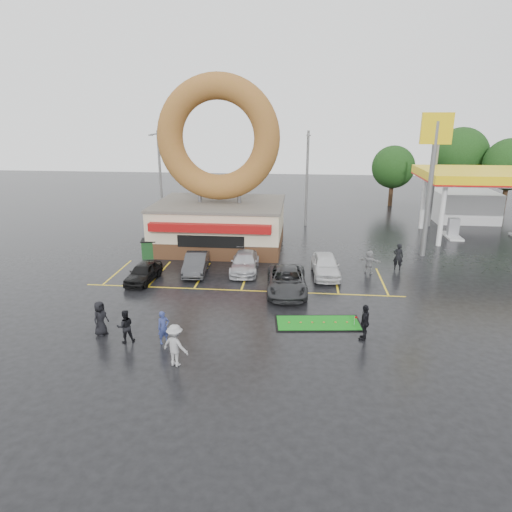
# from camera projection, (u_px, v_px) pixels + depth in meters

# --- Properties ---
(ground) EXTENTS (120.00, 120.00, 0.00)m
(ground) POSITION_uv_depth(u_px,v_px,m) (233.00, 313.00, 25.16)
(ground) COLOR black
(ground) RESTS_ON ground
(donut_shop) EXTENTS (10.20, 8.70, 13.50)m
(donut_shop) POSITION_uv_depth(u_px,v_px,m) (219.00, 193.00, 36.42)
(donut_shop) COLOR #472B19
(donut_shop) RESTS_ON ground
(gas_station) EXTENTS (12.30, 13.65, 5.90)m
(gas_station) POSITION_uv_depth(u_px,v_px,m) (481.00, 191.00, 41.97)
(gas_station) COLOR silver
(gas_station) RESTS_ON ground
(shell_sign) EXTENTS (2.20, 0.36, 10.60)m
(shell_sign) POSITION_uv_depth(u_px,v_px,m) (433.00, 159.00, 33.06)
(shell_sign) COLOR slate
(shell_sign) RESTS_ON ground
(streetlight_left) EXTENTS (0.40, 2.21, 9.00)m
(streetlight_left) POSITION_uv_depth(u_px,v_px,m) (160.00, 176.00, 43.59)
(streetlight_left) COLOR slate
(streetlight_left) RESTS_ON ground
(streetlight_mid) EXTENTS (0.40, 2.21, 9.00)m
(streetlight_mid) POSITION_uv_depth(u_px,v_px,m) (307.00, 177.00, 43.18)
(streetlight_mid) COLOR slate
(streetlight_mid) RESTS_ON ground
(streetlight_right) EXTENTS (0.40, 2.21, 9.00)m
(streetlight_right) POSITION_uv_depth(u_px,v_px,m) (435.00, 177.00, 42.96)
(streetlight_right) COLOR slate
(streetlight_right) RESTS_ON ground
(tree_far_a) EXTENTS (5.60, 5.60, 8.00)m
(tree_far_a) POSITION_uv_depth(u_px,v_px,m) (510.00, 164.00, 49.54)
(tree_far_a) COLOR #332114
(tree_far_a) RESTS_ON ground
(tree_far_c) EXTENTS (6.30, 6.30, 9.00)m
(tree_far_c) POSITION_uv_depth(u_px,v_px,m) (461.00, 155.00, 53.52)
(tree_far_c) COLOR #332114
(tree_far_c) RESTS_ON ground
(tree_far_d) EXTENTS (4.90, 4.90, 7.00)m
(tree_far_d) POSITION_uv_depth(u_px,v_px,m) (393.00, 167.00, 52.80)
(tree_far_d) COLOR #332114
(tree_far_d) RESTS_ON ground
(car_black) EXTENTS (1.81, 3.79, 1.25)m
(car_black) POSITION_uv_depth(u_px,v_px,m) (143.00, 272.00, 29.70)
(car_black) COLOR black
(car_black) RESTS_ON ground
(car_dgrey) EXTENTS (1.80, 4.23, 1.36)m
(car_dgrey) POSITION_uv_depth(u_px,v_px,m) (196.00, 263.00, 31.30)
(car_dgrey) COLOR #2F3032
(car_dgrey) RESTS_ON ground
(car_silver) EXTENTS (1.99, 4.56, 1.30)m
(car_silver) POSITION_uv_depth(u_px,v_px,m) (245.00, 262.00, 31.62)
(car_silver) COLOR #B0B1B6
(car_silver) RESTS_ON ground
(car_grey) EXTENTS (2.70, 5.30, 1.43)m
(car_grey) POSITION_uv_depth(u_px,v_px,m) (287.00, 281.00, 28.00)
(car_grey) COLOR #2C2C2E
(car_grey) RESTS_ON ground
(car_white) EXTENTS (2.00, 4.47, 1.49)m
(car_white) POSITION_uv_depth(u_px,v_px,m) (326.00, 265.00, 30.74)
(car_white) COLOR silver
(car_white) RESTS_ON ground
(person_blue) EXTENTS (0.70, 0.68, 1.62)m
(person_blue) POSITION_uv_depth(u_px,v_px,m) (164.00, 327.00, 21.71)
(person_blue) COLOR navy
(person_blue) RESTS_ON ground
(person_blackjkt) EXTENTS (1.00, 0.92, 1.65)m
(person_blackjkt) POSITION_uv_depth(u_px,v_px,m) (125.00, 326.00, 21.78)
(person_blackjkt) COLOR black
(person_blackjkt) RESTS_ON ground
(person_hoodie) EXTENTS (1.41, 1.11, 1.92)m
(person_hoodie) POSITION_uv_depth(u_px,v_px,m) (175.00, 345.00, 19.73)
(person_hoodie) COLOR gray
(person_hoodie) RESTS_ON ground
(person_bystander) EXTENTS (0.81, 1.00, 1.77)m
(person_bystander) POSITION_uv_depth(u_px,v_px,m) (100.00, 318.00, 22.51)
(person_bystander) COLOR black
(person_bystander) RESTS_ON ground
(person_cameraman) EXTENTS (0.76, 1.16, 1.83)m
(person_cameraman) POSITION_uv_depth(u_px,v_px,m) (365.00, 322.00, 22.00)
(person_cameraman) COLOR black
(person_cameraman) RESTS_ON ground
(person_walker_near) EXTENTS (1.57, 1.10, 1.63)m
(person_walker_near) POSITION_uv_depth(u_px,v_px,m) (369.00, 262.00, 31.23)
(person_walker_near) COLOR gray
(person_walker_near) RESTS_ON ground
(person_walker_far) EXTENTS (0.74, 0.53, 1.89)m
(person_walker_far) POSITION_uv_depth(u_px,v_px,m) (398.00, 257.00, 31.90)
(person_walker_far) COLOR black
(person_walker_far) RESTS_ON ground
(dumpster) EXTENTS (2.01, 1.56, 1.30)m
(dumpster) POSITION_uv_depth(u_px,v_px,m) (155.00, 249.00, 34.80)
(dumpster) COLOR #1B461E
(dumpster) RESTS_ON ground
(putting_green) EXTENTS (4.65, 2.41, 0.56)m
(putting_green) POSITION_uv_depth(u_px,v_px,m) (318.00, 323.00, 23.90)
(putting_green) COLOR black
(putting_green) RESTS_ON ground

